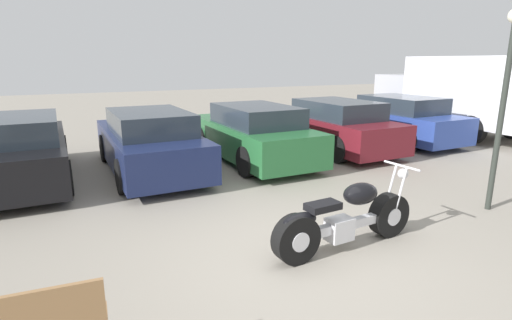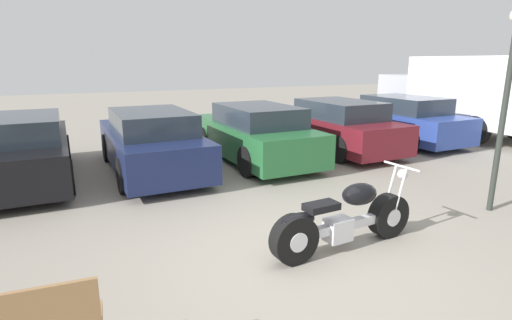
{
  "view_description": "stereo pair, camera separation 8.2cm",
  "coord_description": "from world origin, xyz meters",
  "px_view_note": "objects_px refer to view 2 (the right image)",
  "views": [
    {
      "loc": [
        -2.64,
        -3.84,
        2.42
      ],
      "look_at": [
        0.18,
        1.8,
        0.85
      ],
      "focal_mm": 28.0,
      "sensor_mm": 36.0,
      "label": 1
    },
    {
      "loc": [
        -2.57,
        -3.88,
        2.42
      ],
      "look_at": [
        0.18,
        1.8,
        0.85
      ],
      "focal_mm": 28.0,
      "sensor_mm": 36.0,
      "label": 2
    }
  ],
  "objects_px": {
    "parked_car_navy": "(151,142)",
    "parked_car_blue": "(398,120)",
    "parked_car_green": "(254,134)",
    "lamp_post": "(508,87)",
    "delivery_truck": "(467,93)",
    "parked_car_maroon": "(335,126)",
    "motorcycle": "(344,220)",
    "parked_car_black": "(22,150)"
  },
  "relations": [
    {
      "from": "parked_car_maroon",
      "to": "lamp_post",
      "type": "xyz_separation_m",
      "value": [
        -0.5,
        -4.98,
        1.37
      ]
    },
    {
      "from": "parked_car_navy",
      "to": "parked_car_maroon",
      "type": "bearing_deg",
      "value": 0.81
    },
    {
      "from": "motorcycle",
      "to": "parked_car_green",
      "type": "relative_size",
      "value": 0.5
    },
    {
      "from": "parked_car_navy",
      "to": "lamp_post",
      "type": "distance_m",
      "value": 6.84
    },
    {
      "from": "parked_car_maroon",
      "to": "delivery_truck",
      "type": "distance_m",
      "value": 5.24
    },
    {
      "from": "parked_car_green",
      "to": "parked_car_maroon",
      "type": "bearing_deg",
      "value": 2.64
    },
    {
      "from": "parked_car_maroon",
      "to": "parked_car_black",
      "type": "bearing_deg",
      "value": 178.17
    },
    {
      "from": "motorcycle",
      "to": "parked_car_maroon",
      "type": "height_order",
      "value": "parked_car_maroon"
    },
    {
      "from": "parked_car_black",
      "to": "lamp_post",
      "type": "xyz_separation_m",
      "value": [
        7.08,
        -5.22,
        1.37
      ]
    },
    {
      "from": "parked_car_navy",
      "to": "delivery_truck",
      "type": "bearing_deg",
      "value": -0.11
    },
    {
      "from": "parked_car_black",
      "to": "parked_car_green",
      "type": "relative_size",
      "value": 1.0
    },
    {
      "from": "parked_car_green",
      "to": "parked_car_black",
      "type": "bearing_deg",
      "value": 175.94
    },
    {
      "from": "parked_car_navy",
      "to": "lamp_post",
      "type": "bearing_deg",
      "value": -47.14
    },
    {
      "from": "parked_car_green",
      "to": "delivery_truck",
      "type": "height_order",
      "value": "delivery_truck"
    },
    {
      "from": "delivery_truck",
      "to": "parked_car_blue",
      "type": "bearing_deg",
      "value": 174.55
    },
    {
      "from": "parked_car_navy",
      "to": "lamp_post",
      "type": "height_order",
      "value": "lamp_post"
    },
    {
      "from": "parked_car_maroon",
      "to": "lamp_post",
      "type": "distance_m",
      "value": 5.19
    },
    {
      "from": "parked_car_black",
      "to": "parked_car_green",
      "type": "bearing_deg",
      "value": -4.06
    },
    {
      "from": "delivery_truck",
      "to": "lamp_post",
      "type": "xyz_separation_m",
      "value": [
        -5.68,
        -4.89,
        0.61
      ]
    },
    {
      "from": "parked_car_blue",
      "to": "delivery_truck",
      "type": "height_order",
      "value": "delivery_truck"
    },
    {
      "from": "parked_car_navy",
      "to": "parked_car_blue",
      "type": "relative_size",
      "value": 1.0
    },
    {
      "from": "parked_car_black",
      "to": "parked_car_blue",
      "type": "relative_size",
      "value": 1.0
    },
    {
      "from": "parked_car_navy",
      "to": "delivery_truck",
      "type": "distance_m",
      "value": 10.27
    },
    {
      "from": "parked_car_maroon",
      "to": "parked_car_blue",
      "type": "bearing_deg",
      "value": 3.67
    },
    {
      "from": "parked_car_black",
      "to": "lamp_post",
      "type": "height_order",
      "value": "lamp_post"
    },
    {
      "from": "motorcycle",
      "to": "parked_car_blue",
      "type": "relative_size",
      "value": 0.5
    },
    {
      "from": "parked_car_green",
      "to": "delivery_truck",
      "type": "distance_m",
      "value": 7.75
    },
    {
      "from": "parked_car_black",
      "to": "parked_car_maroon",
      "type": "distance_m",
      "value": 7.59
    },
    {
      "from": "parked_car_maroon",
      "to": "parked_car_blue",
      "type": "relative_size",
      "value": 1.0
    },
    {
      "from": "parked_car_navy",
      "to": "delivery_truck",
      "type": "height_order",
      "value": "delivery_truck"
    },
    {
      "from": "parked_car_navy",
      "to": "parked_car_green",
      "type": "distance_m",
      "value": 2.53
    },
    {
      "from": "parked_car_navy",
      "to": "lamp_post",
      "type": "xyz_separation_m",
      "value": [
        4.56,
        -4.91,
        1.37
      ]
    },
    {
      "from": "parked_car_blue",
      "to": "lamp_post",
      "type": "relative_size",
      "value": 1.4
    },
    {
      "from": "parked_car_green",
      "to": "motorcycle",
      "type": "bearing_deg",
      "value": -102.24
    },
    {
      "from": "parked_car_green",
      "to": "parked_car_maroon",
      "type": "height_order",
      "value": "same"
    },
    {
      "from": "motorcycle",
      "to": "parked_car_green",
      "type": "xyz_separation_m",
      "value": [
        1.07,
        4.93,
        0.25
      ]
    },
    {
      "from": "parked_car_maroon",
      "to": "delivery_truck",
      "type": "height_order",
      "value": "delivery_truck"
    },
    {
      "from": "parked_car_maroon",
      "to": "parked_car_navy",
      "type": "bearing_deg",
      "value": -179.19
    },
    {
      "from": "parked_car_black",
      "to": "lamp_post",
      "type": "bearing_deg",
      "value": -36.41
    },
    {
      "from": "motorcycle",
      "to": "delivery_truck",
      "type": "bearing_deg",
      "value": 29.45
    },
    {
      "from": "parked_car_green",
      "to": "parked_car_blue",
      "type": "height_order",
      "value": "same"
    },
    {
      "from": "motorcycle",
      "to": "delivery_truck",
      "type": "height_order",
      "value": "delivery_truck"
    }
  ]
}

